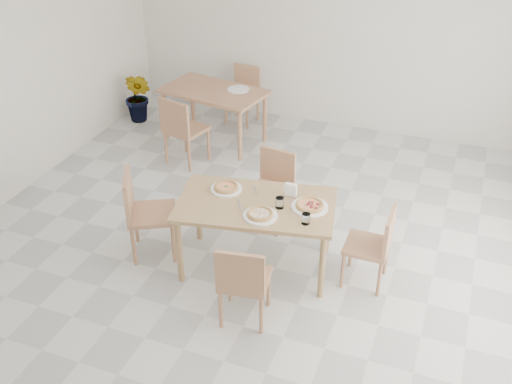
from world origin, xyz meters
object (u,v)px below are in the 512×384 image
(plate_mushroom, at_px, (260,216))
(chair_back_s, at_px, (181,127))
(chair_back_n, at_px, (244,90))
(tumbler_b, at_px, (306,219))
(plate_margherita, at_px, (226,189))
(pizza_mushroom, at_px, (260,214))
(plate_empty, at_px, (238,89))
(chair_south, at_px, (243,279))
(napkin_holder, at_px, (291,190))
(plate_pepperoni, at_px, (310,207))
(chair_west, at_px, (143,209))
(potted_plant, at_px, (139,97))
(pizza_margherita, at_px, (226,187))
(main_table, at_px, (256,210))
(chair_north, at_px, (273,183))
(second_table, at_px, (214,96))
(pizza_pepperoni, at_px, (310,205))
(chair_east, at_px, (376,242))
(tumbler_a, at_px, (280,203))

(plate_mushroom, distance_m, chair_back_s, 2.54)
(chair_back_n, bearing_deg, plate_mushroom, -60.69)
(tumbler_b, bearing_deg, plate_margherita, 162.79)
(pizza_mushroom, bearing_deg, plate_empty, 115.98)
(chair_south, bearing_deg, napkin_holder, -104.33)
(plate_pepperoni, bearing_deg, chair_west, -169.56)
(potted_plant, bearing_deg, chair_back_n, 22.27)
(pizza_margherita, relative_size, tumbler_b, 2.90)
(plate_margherita, height_order, pizza_margherita, pizza_margherita)
(main_table, distance_m, chair_back_n, 3.47)
(plate_margherita, height_order, napkin_holder, napkin_holder)
(plate_pepperoni, xyz_separation_m, plate_empty, (-1.72, 2.43, 0.00))
(plate_margherita, bearing_deg, chair_north, 70.93)
(second_table, bearing_deg, tumbler_b, -41.04)
(chair_south, height_order, pizza_margherita, chair_south)
(main_table, relative_size, plate_pepperoni, 4.71)
(chair_north, xyz_separation_m, pizza_pepperoni, (0.61, -0.73, 0.30))
(plate_mushroom, distance_m, pizza_mushroom, 0.02)
(chair_north, distance_m, pizza_pepperoni, 1.00)
(main_table, height_order, pizza_margherita, pizza_margherita)
(chair_south, relative_size, tumbler_b, 8.41)
(chair_north, relative_size, pizza_margherita, 2.86)
(chair_east, height_order, pizza_mushroom, chair_east)
(tumbler_a, relative_size, second_table, 0.07)
(chair_south, bearing_deg, plate_empty, -76.74)
(plate_pepperoni, relative_size, tumbler_a, 3.25)
(pizza_margherita, bearing_deg, napkin_holder, 10.24)
(chair_north, relative_size, chair_back_s, 0.91)
(potted_plant, bearing_deg, chair_east, -31.52)
(plate_pepperoni, height_order, tumbler_a, tumbler_a)
(main_table, bearing_deg, chair_back_n, 102.81)
(plate_pepperoni, relative_size, second_table, 0.23)
(chair_east, distance_m, pizza_margherita, 1.53)
(chair_north, xyz_separation_m, chair_east, (1.26, -0.68, -0.01))
(napkin_holder, distance_m, chair_back_s, 2.37)
(chair_west, xyz_separation_m, pizza_pepperoni, (1.64, 0.30, 0.24))
(chair_north, relative_size, second_table, 0.56)
(main_table, distance_m, pizza_margherita, 0.40)
(plate_margherita, bearing_deg, pizza_margherita, 0.00)
(chair_back_n, bearing_deg, tumbler_a, -57.60)
(second_table, relative_size, chair_back_s, 1.61)
(pizza_pepperoni, bearing_deg, plate_mushroom, -141.52)
(pizza_mushroom, xyz_separation_m, second_table, (-1.64, 2.62, -0.12))
(chair_south, xyz_separation_m, pizza_mushroom, (-0.07, 0.60, 0.29))
(main_table, bearing_deg, pizza_mushroom, -70.55)
(pizza_mushroom, xyz_separation_m, chair_back_n, (-1.51, 3.37, -0.30))
(chair_south, bearing_deg, chair_north, -89.20)
(plate_pepperoni, xyz_separation_m, chair_back_n, (-1.89, 3.07, -0.28))
(main_table, relative_size, pizza_margherita, 5.55)
(tumbler_b, bearing_deg, chair_back_s, 140.48)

